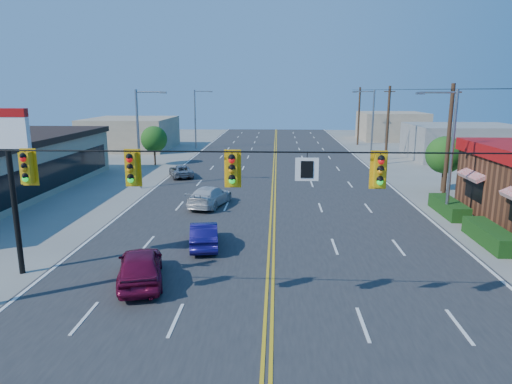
{
  "coord_description": "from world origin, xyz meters",
  "views": [
    {
      "loc": [
        0.24,
        -14.45,
        7.92
      ],
      "look_at": [
        -0.95,
        11.13,
        2.2
      ],
      "focal_mm": 32.0,
      "sensor_mm": 36.0,
      "label": 1
    }
  ],
  "objects_px": {
    "signal_span": "(266,186)",
    "car_blue": "(204,235)",
    "car_magenta": "(140,267)",
    "pizza_hut_sign": "(9,157)",
    "car_silver": "(181,172)",
    "car_white": "(210,197)"
  },
  "relations": [
    {
      "from": "signal_span",
      "to": "car_white",
      "type": "distance_m",
      "value": 17.24
    },
    {
      "from": "signal_span",
      "to": "pizza_hut_sign",
      "type": "bearing_deg",
      "value": 159.81
    },
    {
      "from": "car_magenta",
      "to": "pizza_hut_sign",
      "type": "bearing_deg",
      "value": -23.94
    },
    {
      "from": "car_magenta",
      "to": "car_blue",
      "type": "distance_m",
      "value": 5.03
    },
    {
      "from": "car_silver",
      "to": "signal_span",
      "type": "bearing_deg",
      "value": 87.55
    },
    {
      "from": "signal_span",
      "to": "car_silver",
      "type": "xyz_separation_m",
      "value": [
        -8.54,
        26.84,
        -4.33
      ]
    },
    {
      "from": "pizza_hut_sign",
      "to": "car_blue",
      "type": "xyz_separation_m",
      "value": [
        7.53,
        3.73,
        -4.54
      ]
    },
    {
      "from": "car_white",
      "to": "pizza_hut_sign",
      "type": "bearing_deg",
      "value": 74.97
    },
    {
      "from": "car_blue",
      "to": "car_white",
      "type": "height_order",
      "value": "car_white"
    },
    {
      "from": "pizza_hut_sign",
      "to": "car_blue",
      "type": "relative_size",
      "value": 1.75
    },
    {
      "from": "car_magenta",
      "to": "car_silver",
      "type": "xyz_separation_m",
      "value": [
        -3.28,
        23.75,
        -0.2
      ]
    },
    {
      "from": "signal_span",
      "to": "car_white",
      "type": "bearing_deg",
      "value": 104.85
    },
    {
      "from": "car_blue",
      "to": "car_silver",
      "type": "relative_size",
      "value": 0.97
    },
    {
      "from": "car_magenta",
      "to": "car_silver",
      "type": "bearing_deg",
      "value": -96.81
    },
    {
      "from": "signal_span",
      "to": "car_blue",
      "type": "distance_m",
      "value": 9.43
    },
    {
      "from": "car_blue",
      "to": "car_silver",
      "type": "height_order",
      "value": "car_blue"
    },
    {
      "from": "car_silver",
      "to": "car_white",
      "type": "bearing_deg",
      "value": 91.63
    },
    {
      "from": "pizza_hut_sign",
      "to": "car_white",
      "type": "distance_m",
      "value": 14.55
    },
    {
      "from": "car_magenta",
      "to": "car_blue",
      "type": "bearing_deg",
      "value": -127.09
    },
    {
      "from": "car_magenta",
      "to": "car_white",
      "type": "xyz_separation_m",
      "value": [
        0.98,
        13.08,
        -0.07
      ]
    },
    {
      "from": "signal_span",
      "to": "car_silver",
      "type": "height_order",
      "value": "signal_span"
    },
    {
      "from": "signal_span",
      "to": "car_blue",
      "type": "bearing_deg",
      "value": 113.41
    }
  ]
}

